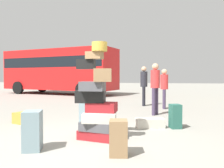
# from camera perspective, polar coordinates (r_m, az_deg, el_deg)

# --- Properties ---
(ground_plane) EXTENTS (80.00, 80.00, 0.00)m
(ground_plane) POSITION_cam_1_polar(r_m,az_deg,el_deg) (4.66, -7.05, -14.07)
(ground_plane) COLOR gray
(suitcase_tower) EXTENTS (0.90, 0.68, 1.97)m
(suitcase_tower) POSITION_cam_1_polar(r_m,az_deg,el_deg) (4.79, -3.77, -5.02)
(suitcase_tower) COLOR maroon
(suitcase_tower) RESTS_ON ground
(suitcase_teal_left_side) EXTENTS (0.32, 0.35, 0.59)m
(suitcase_teal_left_side) POSITION_cam_1_polar(r_m,az_deg,el_deg) (6.00, 15.21, -7.62)
(suitcase_teal_left_side) COLOR #26594C
(suitcase_teal_left_side) RESTS_ON ground
(suitcase_slate_right_side) EXTENTS (0.25, 0.33, 0.64)m
(suitcase_slate_right_side) POSITION_cam_1_polar(r_m,az_deg,el_deg) (6.24, -6.61, -6.97)
(suitcase_slate_right_side) COLOR gray
(suitcase_slate_right_side) RESTS_ON ground
(suitcase_brown_upright_blue) EXTENTS (0.34, 0.36, 0.58)m
(suitcase_brown_upright_blue) POSITION_cam_1_polar(r_m,az_deg,el_deg) (3.86, 1.57, -13.01)
(suitcase_brown_upright_blue) COLOR olive
(suitcase_brown_upright_blue) RESTS_ON ground
(suitcase_tan_behind_tower) EXTENTS (0.63, 0.56, 0.30)m
(suitcase_tan_behind_tower) POSITION_cam_1_polar(r_m,az_deg,el_deg) (6.82, -20.66, -7.78)
(suitcase_tan_behind_tower) COLOR #B28C33
(suitcase_tan_behind_tower) RESTS_ON ground
(suitcase_slate_foreground_near) EXTENTS (0.39, 0.43, 0.68)m
(suitcase_slate_foreground_near) POSITION_cam_1_polar(r_m,az_deg,el_deg) (4.32, -18.86, -10.76)
(suitcase_slate_foreground_near) COLOR gray
(suitcase_slate_foreground_near) RESTS_ON ground
(suitcase_cream_white_trunk) EXTENTS (0.76, 0.52, 0.23)m
(suitcase_cream_white_trunk) POSITION_cam_1_polar(r_m,az_deg,el_deg) (5.95, 9.25, -9.40)
(suitcase_cream_white_trunk) COLOR beige
(suitcase_cream_white_trunk) RESTS_ON ground
(person_bearded_onlooker) EXTENTS (0.30, 0.32, 1.71)m
(person_bearded_onlooker) POSITION_cam_1_polar(r_m,az_deg,el_deg) (7.83, 10.53, 0.01)
(person_bearded_onlooker) COLOR #3F334C
(person_bearded_onlooker) RESTS_ON ground
(person_tourist_with_camera) EXTENTS (0.30, 0.34, 1.71)m
(person_tourist_with_camera) POSITION_cam_1_polar(r_m,az_deg,el_deg) (10.19, 7.81, 0.40)
(person_tourist_with_camera) COLOR black
(person_tourist_with_camera) RESTS_ON ground
(person_passerby_in_red) EXTENTS (0.30, 0.34, 1.57)m
(person_passerby_in_red) POSITION_cam_1_polar(r_m,az_deg,el_deg) (9.42, 12.66, -0.25)
(person_passerby_in_red) COLOR #3F334C
(person_passerby_in_red) RESTS_ON ground
(parked_bus) EXTENTS (8.76, 4.43, 3.15)m
(parked_bus) POSITION_cam_1_polar(r_m,az_deg,el_deg) (17.28, -12.76, 3.68)
(parked_bus) COLOR red
(parked_bus) RESTS_ON ground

